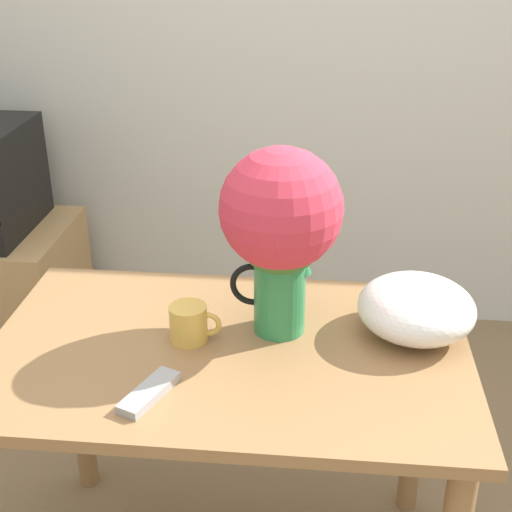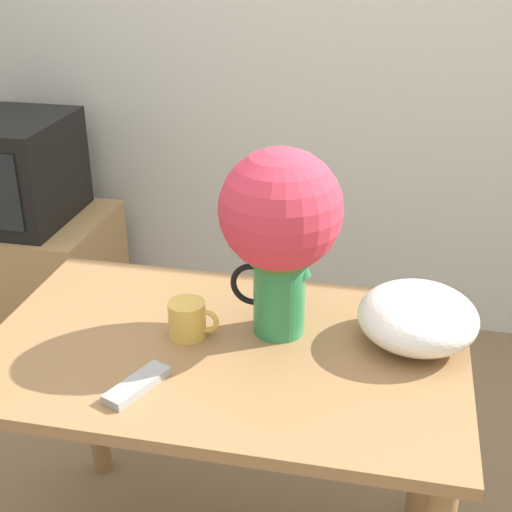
# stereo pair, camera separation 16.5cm
# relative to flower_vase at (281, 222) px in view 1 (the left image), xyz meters

# --- Properties ---
(wall_back) EXTENTS (8.00, 0.05, 2.60)m
(wall_back) POSITION_rel_flower_vase_xyz_m (-0.06, 1.38, 0.28)
(wall_back) COLOR silver
(wall_back) RESTS_ON ground_plane
(table) EXTENTS (1.12, 0.71, 0.73)m
(table) POSITION_rel_flower_vase_xyz_m (-0.11, -0.09, -0.41)
(table) COLOR olive
(table) RESTS_ON ground_plane
(flower_vase) EXTENTS (0.28, 0.28, 0.46)m
(flower_vase) POSITION_rel_flower_vase_xyz_m (0.00, 0.00, 0.00)
(flower_vase) COLOR #2D844C
(flower_vase) RESTS_ON table
(coffee_mug) EXTENTS (0.12, 0.09, 0.09)m
(coffee_mug) POSITION_rel_flower_vase_xyz_m (-0.21, -0.07, -0.24)
(coffee_mug) COLOR gold
(coffee_mug) RESTS_ON table
(white_bowl) EXTENTS (0.28, 0.28, 0.14)m
(white_bowl) POSITION_rel_flower_vase_xyz_m (0.32, 0.01, -0.21)
(white_bowl) COLOR white
(white_bowl) RESTS_ON table
(remote_control) EXTENTS (0.11, 0.17, 0.02)m
(remote_control) POSITION_rel_flower_vase_xyz_m (-0.25, -0.29, -0.27)
(remote_control) COLOR #999999
(remote_control) RESTS_ON table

